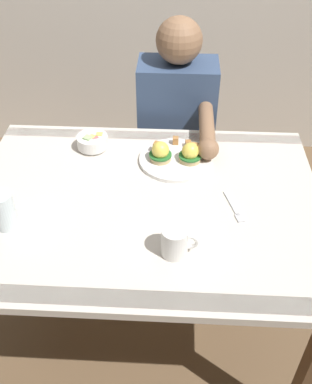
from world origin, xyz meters
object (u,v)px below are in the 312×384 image
dining_table (145,223)px  fruit_bowl (93,142)px  diner_person (177,128)px  fork (234,208)px  coffee_mug (175,241)px  water_glass_near (4,213)px  eggs_benedict_plate (175,156)px

dining_table → fruit_bowl: bearing=126.6°
diner_person → dining_table: bearing=-99.7°
fruit_bowl → fork: size_ratio=0.78×
coffee_mug → water_glass_near: 0.54m
eggs_benedict_plate → diner_person: bearing=89.4°
coffee_mug → water_glass_near: (-0.53, 0.09, 0.00)m
dining_table → eggs_benedict_plate: (0.10, 0.23, 0.13)m
dining_table → fork: (0.30, -0.02, 0.11)m
dining_table → diner_person: 0.61m
fruit_bowl → water_glass_near: water_glass_near is taller
diner_person → fruit_bowl: bearing=-137.0°
coffee_mug → water_glass_near: bearing=170.6°
fruit_bowl → diner_person: 0.46m
eggs_benedict_plate → dining_table: bearing=-113.4°
dining_table → coffee_mug: coffee_mug is taller
fruit_bowl → fork: bearing=-31.7°
fruit_bowl → fork: fruit_bowl is taller
eggs_benedict_plate → coffee_mug: (0.01, -0.46, 0.03)m
fork → diner_person: 0.66m
eggs_benedict_plate → fork: bearing=-51.4°
dining_table → eggs_benedict_plate: 0.28m
dining_table → coffee_mug: bearing=-64.6°
dining_table → water_glass_near: bearing=-161.8°
eggs_benedict_plate → coffee_mug: size_ratio=2.43×
dining_table → fork: fork is taller
coffee_mug → fork: size_ratio=0.72×
eggs_benedict_plate → fruit_bowl: eggs_benedict_plate is taller
water_glass_near → diner_person: size_ratio=0.11×
eggs_benedict_plate → coffee_mug: bearing=-88.8°
dining_table → diner_person: bearing=80.3°
coffee_mug → diner_person: diner_person is taller
eggs_benedict_plate → water_glass_near: 0.64m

